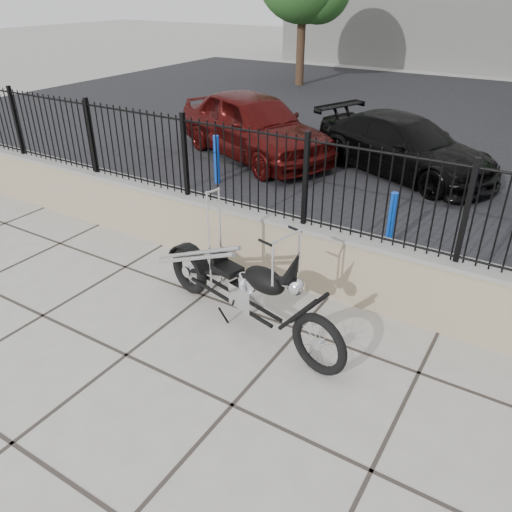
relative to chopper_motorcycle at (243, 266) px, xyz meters
The scene contains 9 objects.
ground_plane 1.72m from the chopper_motorcycle, 124.70° to the right, with size 90.00×90.00×0.00m, color #99968E.
parking_lot 11.34m from the chopper_motorcycle, 94.29° to the left, with size 30.00×30.00×0.00m, color black.
retaining_wall 1.58m from the chopper_motorcycle, 123.55° to the left, with size 14.00×0.36×0.96m, color gray.
iron_fence 1.68m from the chopper_motorcycle, 123.55° to the left, with size 14.00×0.08×1.20m, color black.
chopper_motorcycle is the anchor object (origin of this frame).
car_red 7.02m from the chopper_motorcycle, 120.93° to the left, with size 1.87×4.65×1.59m, color #430A09.
car_black 6.73m from the chopper_motorcycle, 90.89° to the left, with size 1.78×4.39×1.27m, color black.
bollard_a 5.22m from the chopper_motorcycle, 129.30° to the left, with size 0.12×0.12×1.04m, color #0B5CAA.
bollard_b 3.19m from the chopper_motorcycle, 74.29° to the left, with size 0.11×0.11×0.96m, color blue.
Camera 1 is at (3.69, -3.07, 3.82)m, focal length 35.00 mm.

